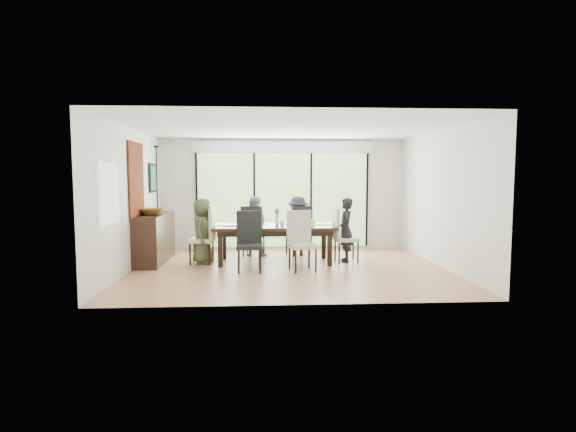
{
  "coord_description": "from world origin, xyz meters",
  "views": [
    {
      "loc": [
        -0.52,
        -8.58,
        1.77
      ],
      "look_at": [
        0.0,
        0.25,
        1.0
      ],
      "focal_mm": 28.0,
      "sensor_mm": 36.0,
      "label": 1
    }
  ],
  "objects": [
    {
      "name": "table_leg_bl",
      "position": [
        -1.33,
        1.05,
        0.36
      ],
      "size": [
        0.09,
        0.09,
        0.72
      ],
      "primitive_type": "cube",
      "color": "black",
      "rests_on": "floor"
    },
    {
      "name": "table_leg_fr",
      "position": [
        0.83,
        0.19,
        0.36
      ],
      "size": [
        0.09,
        0.09,
        0.72
      ],
      "primitive_type": "cube",
      "color": "black",
      "rests_on": "floor"
    },
    {
      "name": "table_leg_fl",
      "position": [
        -1.33,
        0.19,
        0.36
      ],
      "size": [
        0.09,
        0.09,
        0.72
      ],
      "primitive_type": "cube",
      "color": "black",
      "rests_on": "floor"
    },
    {
      "name": "hyacinth_blooms",
      "position": [
        -0.2,
        0.67,
        1.07
      ],
      "size": [
        0.11,
        0.11,
        0.11
      ],
      "primitive_type": "sphere",
      "color": "#516ACB",
      "rests_on": "table_top"
    },
    {
      "name": "sideboard",
      "position": [
        -2.76,
        0.86,
        0.5
      ],
      "size": [
        0.5,
        1.78,
        1.0
      ],
      "primitive_type": "cube",
      "color": "black",
      "rests_on": "floor"
    },
    {
      "name": "mullion_d",
      "position": [
        2.1,
        2.46,
        1.2
      ],
      "size": [
        0.05,
        0.04,
        2.3
      ],
      "primitive_type": "cube",
      "color": "black",
      "rests_on": "wall_back"
    },
    {
      "name": "table_leg_br",
      "position": [
        0.83,
        1.05,
        0.36
      ],
      "size": [
        0.09,
        0.09,
        0.72
      ],
      "primitive_type": "cube",
      "color": "black",
      "rests_on": "floor"
    },
    {
      "name": "chair_near_left",
      "position": [
        -0.75,
        -0.25,
        0.57
      ],
      "size": [
        0.49,
        0.49,
        1.14
      ],
      "primitive_type": null,
      "rotation": [
        0.0,
        0.0,
        0.03
      ],
      "color": "black",
      "rests_on": "floor"
    },
    {
      "name": "tablet_far_r",
      "position": [
        0.25,
        0.97,
        0.79
      ],
      "size": [
        0.25,
        0.18,
        0.01
      ],
      "primitive_type": "cube",
      "color": "black",
      "rests_on": "table_top"
    },
    {
      "name": "platter_base",
      "position": [
        -0.8,
        0.32,
        0.8
      ],
      "size": [
        0.27,
        0.27,
        0.02
      ],
      "primitive_type": "cube",
      "color": "white",
      "rests_on": "table_top"
    },
    {
      "name": "cup_a",
      "position": [
        -0.95,
        0.77,
        0.83
      ],
      "size": [
        0.18,
        0.18,
        0.1
      ],
      "primitive_type": "imported",
      "rotation": [
        0.0,
        0.0,
        0.92
      ],
      "color": "white",
      "rests_on": "table_top"
    },
    {
      "name": "papers",
      "position": [
        0.45,
        0.57,
        0.78
      ],
      "size": [
        0.31,
        0.23,
        0.0
      ],
      "primitive_type": "cube",
      "color": "white",
      "rests_on": "table_top"
    },
    {
      "name": "chair_far_right",
      "position": [
        0.3,
        1.47,
        0.57
      ],
      "size": [
        0.61,
        0.61,
        1.14
      ],
      "primitive_type": null,
      "rotation": [
        0.0,
        0.0,
        3.49
      ],
      "color": "black",
      "rests_on": "floor"
    },
    {
      "name": "art_canvas",
      "position": [
        -2.95,
        1.7,
        1.75
      ],
      "size": [
        0.01,
        0.45,
        0.55
      ],
      "primitive_type": "cube",
      "color": "#1B5057",
      "rests_on": "wall_left"
    },
    {
      "name": "vase",
      "position": [
        -0.2,
        0.67,
        0.84
      ],
      "size": [
        0.08,
        0.08,
        0.12
      ],
      "primitive_type": "cylinder",
      "color": "silver",
      "rests_on": "table_top"
    },
    {
      "name": "chair_far_left",
      "position": [
        -0.7,
        1.47,
        0.57
      ],
      "size": [
        0.56,
        0.56,
        1.14
      ],
      "primitive_type": null,
      "rotation": [
        0.0,
        0.0,
        2.96
      ],
      "color": "black",
      "rests_on": "floor"
    },
    {
      "name": "candle",
      "position": [
        -2.76,
        1.21,
        2.48
      ],
      "size": [
        0.04,
        0.04,
        0.11
      ],
      "primitive_type": "cylinder",
      "color": "silver",
      "rests_on": "sideboard"
    },
    {
      "name": "wall_front",
      "position": [
        0.0,
        -2.51,
        1.35
      ],
      "size": [
        6.0,
        0.02,
        2.7
      ],
      "primitive_type": "cube",
      "color": "beige",
      "rests_on": "floor"
    },
    {
      "name": "rail_top",
      "position": [
        0.0,
        4.2,
        0.55
      ],
      "size": [
        6.0,
        0.08,
        0.06
      ],
      "primitive_type": "cube",
      "color": "brown",
      "rests_on": "deck"
    },
    {
      "name": "candlestick_pan",
      "position": [
        -2.76,
        1.21,
        2.41
      ],
      "size": [
        0.11,
        0.11,
        0.03
      ],
      "primitive_type": "cylinder",
      "color": "black",
      "rests_on": "sideboard"
    },
    {
      "name": "deck",
      "position": [
        0.0,
        3.4,
        -0.05
      ],
      "size": [
        6.0,
        1.8,
        0.1
      ],
      "primitive_type": "cube",
      "color": "brown",
      "rests_on": "ground"
    },
    {
      "name": "chair_near_right",
      "position": [
        0.25,
        -0.25,
        0.57
      ],
      "size": [
        0.57,
        0.57,
        1.14
      ],
      "primitive_type": null,
      "rotation": [
        0.0,
        0.0,
        0.23
      ],
      "color": "beige",
      "rests_on": "floor"
    },
    {
      "name": "candlestick_base",
      "position": [
        -2.76,
        1.21,
        1.02
      ],
      "size": [
        0.11,
        0.11,
        0.04
      ],
      "primitive_type": "cylinder",
      "color": "black",
      "rests_on": "sideboard"
    },
    {
      "name": "ceiling",
      "position": [
        0.0,
        0.0,
        2.71
      ],
      "size": [
        6.0,
        5.0,
        0.01
      ],
      "primitive_type": "cube",
      "color": "white",
      "rests_on": "wall_back"
    },
    {
      "name": "placemat_left",
      "position": [
        -1.2,
        0.62,
        0.78
      ],
      "size": [
        0.46,
        0.33,
        0.01
      ],
      "primitive_type": "cube",
      "color": "#98B540",
      "rests_on": "table_top"
    },
    {
      "name": "person_left_end",
      "position": [
        -1.73,
        0.62,
        0.67
      ],
      "size": [
        0.47,
        0.67,
        1.34
      ],
      "primitive_type": "imported",
      "rotation": [
        0.0,
        0.0,
        1.45
      ],
      "color": "#444E34",
      "rests_on": "floor"
    },
    {
      "name": "tapestry",
      "position": [
        -2.97,
        0.4,
        1.7
      ],
      "size": [
        0.02,
        1.0,
        1.5
      ],
      "primitive_type": "cube",
      "color": "maroon",
      "rests_on": "wall_left"
    },
    {
      "name": "art_frame",
      "position": [
        -2.97,
        1.7,
        1.75
      ],
      "size": [
        0.03,
        0.55,
        0.65
      ],
      "primitive_type": "cube",
      "color": "black",
      "rests_on": "wall_left"
    },
    {
      "name": "platter_snacks",
      "position": [
        -0.8,
        0.32,
        0.82
      ],
      "size": [
        0.21,
        0.21,
        0.01
      ],
      "primitive_type": "cube",
      "color": "#BF4B16",
      "rests_on": "table_top"
    },
    {
      "name": "floor",
      "position": [
        0.0,
        0.0,
        -0.01
      ],
      "size": [
        6.0,
        5.0,
        0.01
      ],
      "primitive_type": "cube",
      "color": "#995B3D",
      "rests_on": "ground"
    },
    {
      "name": "wall_right",
      "position": [
        3.01,
        0.0,
        1.35
      ],
      "size": [
        0.02,
        5.0,
        2.7
      ],
      "primitive_type": "cube",
      "color": "beige",
      "rests_on": "floor"
    },
    {
      "name": "cup_c",
      "position": [
        0.55,
        0.72,
        0.83
      ],
      "size": [
        0.18,
        0.18,
        0.1
      ],
      "primitive_type": "imported",
      "rotation": [
        0.0,
        0.0,
        3.92
      ],
      "color": "white",
      "rests_on": "table_top"
    },
    {
      "name": "blinds_header",
      "position": [
        0.0,
        2.46,
        2.5
      ],
      "size": [
        4.4,
        0.06,
        0.28
      ],
      "primitive_type": "cube",
      "color": "white",
      "rests_on": "wall_back"
    },
    {
      "name": "placemat_paper",
      "position": [
        -0.8,
        0.32,
        0.78
      ],
      "size": [
        0.46,
        0.33,
        0.01
      ],
      "primitive_type": "cube",
      "color": "white",
      "rests_on": "table_top"
    },
    {
      "name": "foliage_left",
      "position": [
        -1.8,
        5.2,
        1.44
      ],
      "size": [
        3.2,
        3.2,
        3.2
      ],
      "primitive_type": "sphere",
      "color": "#14380F",
      "rests_on": "ground"
    },
    {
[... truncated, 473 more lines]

